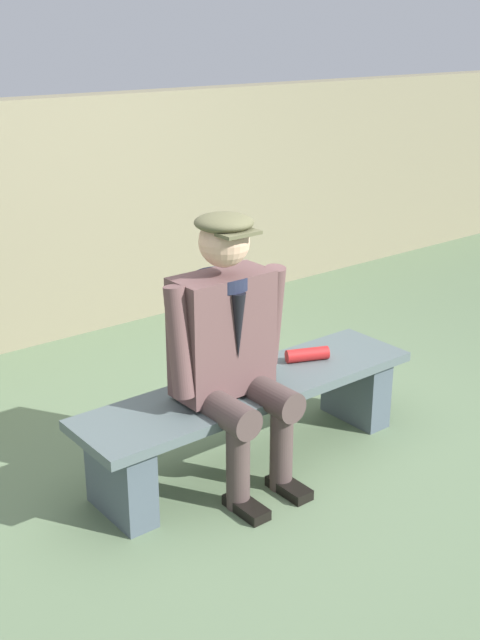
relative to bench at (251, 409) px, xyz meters
name	(u,v)px	position (x,y,z in m)	size (l,w,h in m)	color
ground_plane	(251,460)	(0.00, 0.00, -0.29)	(30.00, 30.00, 0.00)	#5C7251
bench	(251,409)	(0.00, 0.00, 0.00)	(1.84, 0.46, 0.43)	#4E5C5D
seated_man	(230,341)	(0.18, 0.06, 0.43)	(0.64, 0.59, 1.31)	brown
rolled_magazine	(307,354)	(-0.41, -0.04, 0.17)	(0.07, 0.07, 0.23)	#B21E1E
stadium_wall	(43,222)	(0.00, -2.25, 0.53)	(12.00, 0.24, 1.65)	#7C755A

